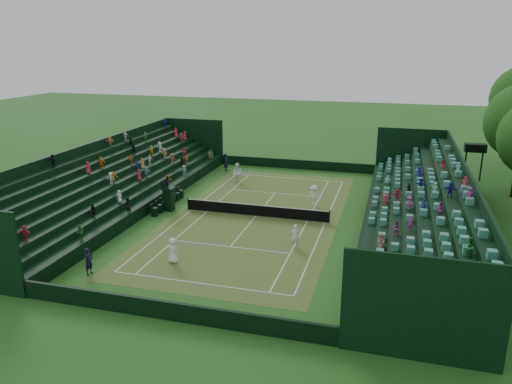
% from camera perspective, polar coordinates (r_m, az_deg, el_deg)
% --- Properties ---
extents(ground, '(160.00, 160.00, 0.00)m').
position_cam_1_polar(ground, '(39.48, -0.00, -2.78)').
color(ground, '#245A1C').
rests_on(ground, ground).
extents(court_surface, '(12.97, 26.77, 0.01)m').
position_cam_1_polar(court_surface, '(39.48, -0.00, -2.77)').
color(court_surface, '#2C6822').
rests_on(court_surface, ground).
extents(perimeter_wall_north, '(17.17, 0.20, 1.00)m').
position_cam_1_polar(perimeter_wall_north, '(54.18, 4.57, 3.18)').
color(perimeter_wall_north, black).
rests_on(perimeter_wall_north, ground).
extents(perimeter_wall_south, '(17.17, 0.20, 1.00)m').
position_cam_1_polar(perimeter_wall_south, '(25.72, -9.91, -13.21)').
color(perimeter_wall_south, black).
rests_on(perimeter_wall_south, ground).
extents(perimeter_wall_east, '(0.20, 31.77, 1.00)m').
position_cam_1_polar(perimeter_wall_east, '(38.04, 12.42, -3.17)').
color(perimeter_wall_east, black).
rests_on(perimeter_wall_east, ground).
extents(perimeter_wall_west, '(0.20, 31.77, 1.00)m').
position_cam_1_polar(perimeter_wall_west, '(42.30, -11.14, -1.04)').
color(perimeter_wall_west, black).
rests_on(perimeter_wall_west, ground).
extents(north_grandstand, '(6.60, 32.00, 4.90)m').
position_cam_1_polar(north_grandstand, '(37.75, 18.85, -2.17)').
color(north_grandstand, black).
rests_on(north_grandstand, ground).
extents(south_grandstand, '(6.60, 32.00, 4.90)m').
position_cam_1_polar(south_grandstand, '(44.00, -16.08, 0.74)').
color(south_grandstand, black).
rests_on(south_grandstand, ground).
extents(tennis_net, '(11.67, 0.10, 1.06)m').
position_cam_1_polar(tennis_net, '(39.31, -0.00, -2.06)').
color(tennis_net, black).
rests_on(tennis_net, ground).
extents(scoreboard_tower, '(2.00, 1.00, 3.70)m').
position_cam_1_polar(scoreboard_tower, '(53.33, 23.76, 4.48)').
color(scoreboard_tower, black).
rests_on(scoreboard_tower, ground).
extents(umpire_chair, '(0.92, 0.92, 2.89)m').
position_cam_1_polar(umpire_chair, '(41.05, -9.97, -0.45)').
color(umpire_chair, black).
rests_on(umpire_chair, ground).
extents(courtside_chairs, '(0.46, 5.44, 1.00)m').
position_cam_1_polar(courtside_chairs, '(42.31, -10.01, -1.14)').
color(courtside_chairs, black).
rests_on(courtside_chairs, ground).
extents(player_near_west, '(0.82, 0.57, 1.62)m').
position_cam_1_polar(player_near_west, '(31.60, -9.49, -6.62)').
color(player_near_west, white).
rests_on(player_near_west, ground).
extents(player_near_east, '(0.64, 0.46, 1.65)m').
position_cam_1_polar(player_near_east, '(33.45, 4.48, -5.04)').
color(player_near_east, white).
rests_on(player_near_east, ground).
extents(player_far_west, '(1.17, 1.06, 1.96)m').
position_cam_1_polar(player_far_west, '(48.51, -2.14, 2.18)').
color(player_far_west, white).
rests_on(player_far_west, ground).
extents(player_far_east, '(1.20, 0.74, 1.79)m').
position_cam_1_polar(player_far_east, '(41.95, 6.66, -0.41)').
color(player_far_east, white).
rests_on(player_far_east, ground).
extents(line_judge_north, '(0.52, 0.72, 1.84)m').
position_cam_1_polar(line_judge_north, '(53.19, -3.43, 3.41)').
color(line_judge_north, black).
rests_on(line_judge_north, ground).
extents(line_judge_south, '(0.45, 0.64, 1.66)m').
position_cam_1_polar(line_judge_south, '(31.30, -18.58, -7.51)').
color(line_judge_south, black).
rests_on(line_judge_south, ground).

